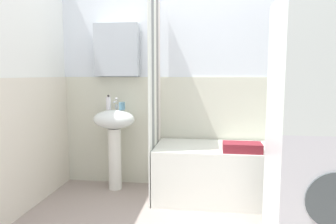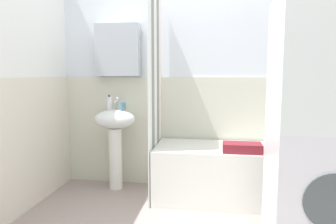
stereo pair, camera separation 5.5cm
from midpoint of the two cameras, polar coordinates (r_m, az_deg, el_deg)
The scene contains 13 objects.
wall_back_tiled at distance 3.40m, azimuth 4.89°, elevation 5.34°, with size 3.60×0.18×2.40m.
wall_left_tiled at distance 2.99m, azimuth -26.53°, elevation 4.02°, with size 0.07×1.81×2.40m.
sink at distance 3.38m, azimuth -10.21°, elevation -3.48°, with size 0.44×0.34×0.86m.
faucet at distance 3.42m, azimuth -9.90°, elevation 1.55°, with size 0.03×0.12×0.12m.
soap_dispenser at distance 3.38m, azimuth -11.23°, elevation 1.62°, with size 0.05×0.05×0.16m.
toothbrush_cup at distance 3.33m, azimuth -8.84°, elevation 1.09°, with size 0.07×0.07×0.08m, color teal.
bathtub at distance 3.19m, azimuth 12.17°, elevation -10.86°, with size 1.62×0.64×0.53m, color white.
shower_curtain at distance 3.09m, azimuth -2.93°, elevation 2.62°, with size 0.01×0.64×2.00m.
shampoo_bottle at distance 3.45m, azimuth 23.89°, elevation -3.73°, with size 0.06×0.06×0.21m.
conditioner_bottle at distance 3.45m, azimuth 21.69°, elevation -3.50°, with size 0.07×0.07×0.22m.
body_wash_bottle at distance 3.45m, azimuth 20.77°, elevation -3.99°, with size 0.07×0.07×0.16m.
towel_folded at distance 2.93m, azimuth 12.81°, elevation -6.27°, with size 0.35×0.20×0.08m, color maroon.
washer_dryer_stack at distance 2.35m, azimuth 25.61°, elevation -2.72°, with size 0.64×0.59×1.73m.
Camera 1 is at (0.07, -2.14, 1.23)m, focal length 33.52 mm.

